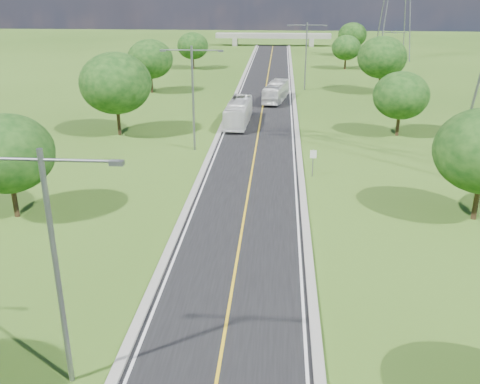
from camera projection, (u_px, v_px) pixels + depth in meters
The scene contains 19 objects.
ground at pixel (261, 116), 66.32m from camera, with size 260.00×260.00×0.00m, color #2D4F16.
road at pixel (263, 105), 71.89m from camera, with size 8.00×150.00×0.06m, color black.
curb_left at pixel (231, 104), 72.16m from camera, with size 0.50×150.00×0.22m, color gray.
curb_right at pixel (295, 105), 71.56m from camera, with size 0.50×150.00×0.22m, color gray.
speed_limit_sign at pixel (313, 159), 44.93m from camera, with size 0.55×0.09×2.40m.
overpass at pixel (273, 36), 139.74m from camera, with size 30.00×3.00×3.20m.
streetlight_near_left at pixel (54, 253), 20.01m from camera, with size 5.90×0.25×10.00m.
streetlight_mid_left at pixel (193, 90), 50.65m from camera, with size 5.90×0.25×10.00m.
streetlight_far_right at pixel (306, 50), 80.45m from camera, with size 5.90×0.25×10.00m.
tree_lb at pixel (7, 154), 36.04m from camera, with size 6.30×6.30×7.33m.
tree_lc at pixel (116, 83), 56.06m from camera, with size 7.56×7.56×8.79m.
tree_ld at pixel (150, 59), 78.72m from camera, with size 6.72×6.72×7.82m.
tree_le at pixel (193, 46), 101.06m from camera, with size 5.88×5.88×6.84m.
tree_rc at pixel (401, 96), 56.26m from camera, with size 5.88×5.88×6.84m.
tree_rd at pixel (382, 57), 78.07m from camera, with size 7.14×7.14×8.30m.
tree_re at pixel (346, 48), 100.99m from camera, with size 5.46×5.46×6.35m.
tree_rf at pixel (352, 35), 119.09m from camera, with size 6.30×6.30×7.33m.
bus_outbound at pixel (276, 92), 73.93m from camera, with size 2.20×9.38×2.61m, color silver.
bus_inbound at pixel (238, 112), 61.80m from camera, with size 2.33×9.96×2.77m, color white.
Camera 1 is at (2.30, -5.23, 15.35)m, focal length 40.00 mm.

